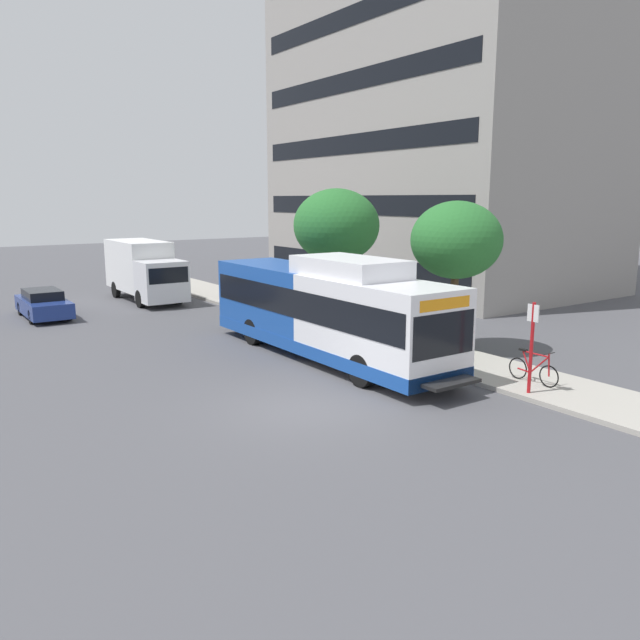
{
  "coord_description": "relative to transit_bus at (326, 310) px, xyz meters",
  "views": [
    {
      "loc": [
        -8.75,
        -13.62,
        5.56
      ],
      "look_at": [
        2.87,
        3.25,
        1.6
      ],
      "focal_mm": 35.38,
      "sensor_mm": 36.0,
      "label": 1
    }
  ],
  "objects": [
    {
      "name": "ground_plane",
      "position": [
        -3.73,
        3.83,
        -1.7
      ],
      "size": [
        120.0,
        120.0,
        0.0
      ],
      "primitive_type": "plane",
      "color": "#4C4C51"
    },
    {
      "name": "sidewalk_curb",
      "position": [
        3.27,
        1.83,
        -1.63
      ],
      "size": [
        3.0,
        56.0,
        0.14
      ],
      "primitive_type": "cube",
      "color": "#A8A399",
      "rests_on": "ground"
    },
    {
      "name": "transit_bus",
      "position": [
        0.0,
        0.0,
        0.0
      ],
      "size": [
        2.58,
        12.25,
        3.65
      ],
      "color": "white",
      "rests_on": "ground"
    },
    {
      "name": "bus_stop_sign_pole",
      "position": [
        2.12,
        -7.02,
        -0.05
      ],
      "size": [
        0.1,
        0.36,
        2.6
      ],
      "color": "red",
      "rests_on": "sidewalk_curb"
    },
    {
      "name": "bicycle_parked",
      "position": [
        3.03,
        -6.47,
        -1.14
      ],
      "size": [
        0.52,
        1.76,
        1.02
      ],
      "color": "black",
      "rests_on": "sidewalk_curb"
    },
    {
      "name": "street_tree_near_stop",
      "position": [
        4.37,
        -1.92,
        2.38
      ],
      "size": [
        3.27,
        3.27,
        5.35
      ],
      "color": "#4C3823",
      "rests_on": "sidewalk_curb"
    },
    {
      "name": "street_tree_mid_block",
      "position": [
        4.37,
        5.38,
        2.64
      ],
      "size": [
        3.88,
        3.88,
        5.87
      ],
      "color": "#4C3823",
      "rests_on": "sidewalk_curb"
    },
    {
      "name": "parked_car_far_lane",
      "position": [
        -6.6,
        13.82,
        -1.04
      ],
      "size": [
        1.8,
        4.5,
        1.33
      ],
      "color": "navy",
      "rests_on": "ground"
    },
    {
      "name": "box_truck_background",
      "position": [
        -0.88,
        16.16,
        0.04
      ],
      "size": [
        2.32,
        7.01,
        3.25
      ],
      "color": "silver",
      "rests_on": "ground"
    },
    {
      "name": "apartment_tower_backdrop",
      "position": [
        16.8,
        11.74,
        13.84
      ],
      "size": [
        13.16,
        20.0,
        31.08
      ],
      "color": "gray",
      "rests_on": "ground"
    },
    {
      "name": "lattice_comm_tower",
      "position": [
        18.22,
        30.53,
        6.88
      ],
      "size": [
        1.1,
        1.1,
        26.06
      ],
      "color": "#B7B7BC",
      "rests_on": "ground"
    }
  ]
}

